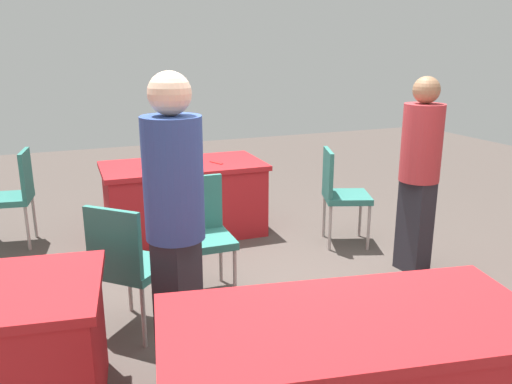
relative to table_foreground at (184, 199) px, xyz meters
name	(u,v)px	position (x,y,z in m)	size (l,w,h in m)	color
ground_plane	(273,308)	(-0.20, 1.89, -0.39)	(14.40, 14.40, 0.00)	#4C423D
table_foreground	(184,199)	(0.00, 0.00, 0.00)	(1.69, 0.92, 0.77)	#AD1E23
chair_tucked_right	(127,261)	(0.87, 1.84, 0.16)	(0.62, 0.62, 0.95)	#9E9993
chair_aisle	(15,192)	(1.64, -0.30, 0.17)	(0.50, 0.50, 0.96)	#9E9993
chair_by_pillar	(340,190)	(-1.37, 0.89, 0.18)	(0.57, 0.57, 0.97)	#9E9993
chair_back_row	(202,229)	(0.21, 1.40, 0.15)	(0.45, 0.45, 0.95)	#9E9993
person_presenter	(175,214)	(0.65, 2.41, 0.64)	(0.48, 0.48, 1.83)	#26262D
person_attendee_standing	(420,166)	(-1.64, 1.71, 0.57)	(0.38, 0.38, 1.71)	#26262D
laptop_silver	(171,162)	(0.13, 0.03, 0.42)	(0.34, 0.32, 0.21)	silver
yarn_ball	(148,163)	(0.38, 0.11, 0.44)	(0.11, 0.11, 0.11)	#B2382D
scissors_red	(216,163)	(-0.33, 0.11, 0.39)	(0.18, 0.04, 0.01)	red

